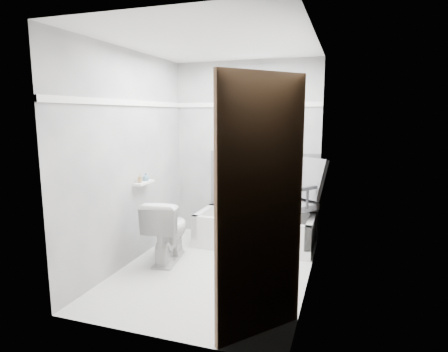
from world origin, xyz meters
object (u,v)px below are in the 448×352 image
at_px(door, 288,223).
at_px(soap_bottle_a, 140,178).
at_px(office_chair, 291,199).
at_px(toilet, 167,230).
at_px(bathtub, 255,230).
at_px(soap_bottle_b, 146,177).

height_order(door, soap_bottle_a, door).
xyz_separation_m(office_chair, toilet, (-1.30, -0.85, -0.28)).
distance_m(toilet, door, 2.22).
relative_size(office_chair, soap_bottle_a, 10.96).
relative_size(bathtub, soap_bottle_a, 15.82).
bearing_deg(toilet, bathtub, -144.64).
bearing_deg(bathtub, door, -71.25).
xyz_separation_m(bathtub, toilet, (-0.85, -0.80, 0.15)).
bearing_deg(office_chair, soap_bottle_a, -115.96).
relative_size(office_chair, soap_bottle_b, 10.52).
xyz_separation_m(door, soap_bottle_a, (-1.92, 1.37, -0.03)).
height_order(bathtub, door, door).
distance_m(bathtub, soap_bottle_b, 1.56).
distance_m(bathtub, toilet, 1.18).
relative_size(bathtub, toilet, 2.03).
xyz_separation_m(soap_bottle_a, soap_bottle_b, (0.00, 0.14, -0.01)).
xyz_separation_m(office_chair, soap_bottle_a, (-1.62, -0.89, 0.33)).
distance_m(office_chair, door, 2.31).
bearing_deg(toilet, soap_bottle_b, -25.98).
bearing_deg(door, office_chair, 97.55).
xyz_separation_m(bathtub, door, (0.75, -2.21, 0.79)).
bearing_deg(bathtub, office_chair, 6.34).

